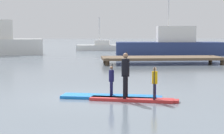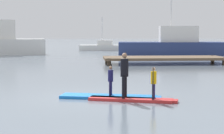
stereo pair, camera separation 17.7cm
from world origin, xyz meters
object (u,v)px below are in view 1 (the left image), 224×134
at_px(paddler_adult, 126,72).
at_px(fishing_boat_white_large, 170,45).
at_px(paddleboard_near, 111,97).
at_px(fishing_boat_green_midground, 99,47).
at_px(paddler_child_solo, 111,79).
at_px(paddler_child_front, 155,81).
at_px(paddleboard_far, 134,99).

xyz_separation_m(paddler_adult, fishing_boat_white_large, (7.75, 26.90, 0.01)).
height_order(paddleboard_near, fishing_boat_green_midground, fishing_boat_green_midground).
bearing_deg(paddler_adult, fishing_boat_green_midground, 88.63).
xyz_separation_m(paddler_child_solo, fishing_boat_white_large, (8.18, 26.38, 0.30)).
height_order(paddler_adult, fishing_boat_green_midground, fishing_boat_green_midground).
bearing_deg(paddler_child_front, paddler_child_solo, 148.76).
distance_m(paddleboard_near, fishing_boat_white_large, 27.65).
relative_size(paddler_adult, paddler_child_front, 1.43).
bearing_deg(paddleboard_near, paddleboard_far, -39.98).
bearing_deg(fishing_boat_green_midground, paddleboard_near, -92.11).
relative_size(paddleboard_near, paddler_child_solo, 3.23).
bearing_deg(paddler_child_solo, paddler_child_front, -31.24).
distance_m(paddler_adult, fishing_boat_white_large, 28.00).
distance_m(paddleboard_far, fishing_boat_white_large, 28.03).
relative_size(paddleboard_far, paddler_adult, 1.94).
height_order(paddleboard_far, paddler_adult, paddler_adult).
height_order(paddler_adult, paddler_child_front, paddler_adult).
bearing_deg(fishing_boat_white_large, paddler_adult, -106.07).
bearing_deg(paddleboard_near, paddler_child_solo, 40.20).
height_order(paddler_child_solo, paddler_adult, paddler_adult).
xyz_separation_m(paddler_adult, fishing_boat_green_midground, (0.88, 36.59, -0.50)).
bearing_deg(fishing_boat_green_midground, paddler_child_front, -89.90).
height_order(paddleboard_near, paddler_adult, paddler_adult).
distance_m(fishing_boat_white_large, fishing_boat_green_midground, 11.88).
distance_m(paddleboard_near, paddler_child_front, 1.74).
bearing_deg(paddler_child_solo, fishing_boat_white_large, 72.77).
bearing_deg(paddler_child_front, paddleboard_near, 149.32).
bearing_deg(paddler_child_front, fishing_boat_green_midground, 90.10).
bearing_deg(paddleboard_near, paddler_child_front, -30.68).
bearing_deg(paddler_child_solo, paddleboard_far, -40.99).
relative_size(paddleboard_near, fishing_boat_green_midground, 0.66).
height_order(paddler_child_solo, fishing_boat_white_large, fishing_boat_white_large).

